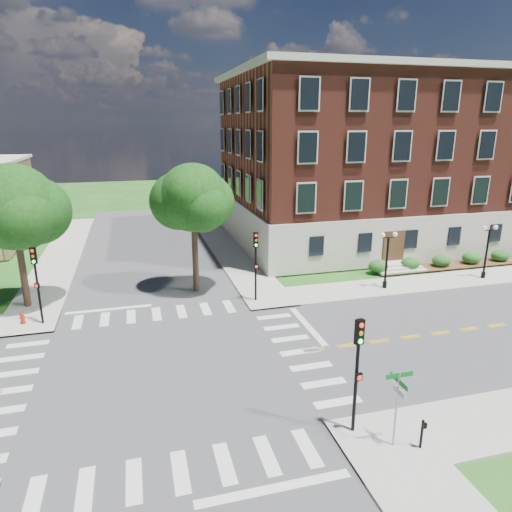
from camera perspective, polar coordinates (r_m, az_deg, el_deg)
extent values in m
plane|color=#194C15|center=(23.99, -11.30, -13.81)|extent=(160.00, 160.00, 0.00)
cube|color=#3D3D3F|center=(23.99, -11.31, -13.80)|extent=(90.00, 12.00, 0.01)
cube|color=#3D3D3F|center=(23.99, -11.31, -13.80)|extent=(12.00, 90.00, 0.01)
cube|color=#9E9B93|center=(39.08, 23.57, -2.74)|extent=(34.00, 3.50, 0.12)
cube|color=#9E9B93|center=(46.19, -3.84, 1.43)|extent=(3.50, 34.00, 0.12)
cube|color=#9E9B93|center=(45.89, -23.17, 0.02)|extent=(3.50, 34.00, 0.12)
cube|color=silver|center=(28.33, 6.44, -8.66)|extent=(0.40, 5.50, 0.00)
cube|color=#BAB6A4|center=(50.46, 14.81, 4.72)|extent=(30.00, 20.00, 4.20)
cube|color=maroon|center=(49.54, 15.49, 13.81)|extent=(29.55, 19.70, 11.80)
cube|color=#BAB6A4|center=(49.71, 16.06, 20.89)|extent=(30.60, 20.60, 0.50)
cube|color=#472D19|center=(40.15, 16.82, 1.06)|extent=(2.00, 0.10, 2.80)
cylinder|color=#302018|center=(33.70, -27.01, -2.44)|extent=(0.44, 0.44, 3.97)
sphere|color=#0F370F|center=(32.64, -28.08, 5.44)|extent=(5.47, 5.47, 5.47)
cylinder|color=#302018|center=(33.10, -7.58, -0.64)|extent=(0.44, 0.44, 4.43)
sphere|color=#0F370F|center=(32.07, -7.88, 7.24)|extent=(4.76, 4.76, 4.76)
cylinder|color=black|center=(18.82, 12.33, -15.85)|extent=(0.14, 0.14, 3.80)
cube|color=black|center=(17.67, 12.80, -9.23)|extent=(0.36, 0.29, 1.00)
cylinder|color=red|center=(17.43, 13.07, -8.43)|extent=(0.19, 0.09, 0.18)
cylinder|color=orange|center=(17.57, 13.00, -9.41)|extent=(0.19, 0.09, 0.18)
cylinder|color=#19E533|center=(17.71, 12.93, -10.37)|extent=(0.19, 0.09, 0.18)
cube|color=black|center=(18.37, 12.71, -14.54)|extent=(0.32, 0.19, 0.30)
cylinder|color=black|center=(31.04, -0.04, -2.26)|extent=(0.14, 0.14, 3.80)
cube|color=black|center=(30.36, -0.04, 2.04)|extent=(0.37, 0.30, 1.00)
cylinder|color=red|center=(30.16, 0.02, 2.58)|extent=(0.19, 0.10, 0.18)
cylinder|color=orange|center=(30.24, 0.02, 1.98)|extent=(0.19, 0.10, 0.18)
cylinder|color=#19E533|center=(30.32, 0.02, 1.37)|extent=(0.19, 0.10, 0.18)
cube|color=black|center=(30.69, 0.05, -1.30)|extent=(0.32, 0.19, 0.30)
cylinder|color=black|center=(30.46, -25.51, -4.30)|extent=(0.14, 0.14, 3.80)
cube|color=black|center=(29.77, -26.07, 0.04)|extent=(0.38, 0.33, 1.00)
cylinder|color=red|center=(29.56, -26.19, 0.59)|extent=(0.18, 0.12, 0.18)
cylinder|color=orange|center=(29.64, -26.11, -0.03)|extent=(0.18, 0.12, 0.18)
cylinder|color=#19E533|center=(29.73, -26.03, -0.64)|extent=(0.18, 0.12, 0.18)
cube|color=black|center=(30.10, -25.70, -3.34)|extent=(0.32, 0.23, 0.30)
cylinder|color=black|center=(35.23, 15.78, -3.44)|extent=(0.32, 0.32, 0.50)
cylinder|color=black|center=(34.72, 15.99, -0.88)|extent=(0.16, 0.16, 3.80)
cube|color=black|center=(34.22, 16.25, 2.24)|extent=(1.00, 0.06, 0.06)
sphere|color=white|center=(33.92, 15.55, 2.52)|extent=(0.36, 0.36, 0.36)
sphere|color=white|center=(34.43, 16.99, 2.61)|extent=(0.36, 0.36, 0.36)
cylinder|color=black|center=(40.28, 26.53, -2.10)|extent=(0.32, 0.32, 0.50)
cylinder|color=black|center=(39.83, 26.83, 0.15)|extent=(0.16, 0.16, 3.80)
cube|color=black|center=(39.39, 27.19, 2.88)|extent=(1.00, 0.06, 0.06)
sphere|color=white|center=(39.02, 26.68, 3.13)|extent=(0.36, 0.36, 0.36)
sphere|color=white|center=(39.69, 27.76, 3.18)|extent=(0.36, 0.36, 0.36)
cylinder|color=gray|center=(18.63, 17.12, -17.89)|extent=(0.07, 0.07, 3.10)
cube|color=#0D6D21|center=(17.87, 17.52, -14.02)|extent=(1.10, 0.03, 0.20)
cube|color=#0D6D21|center=(18.00, 17.45, -14.71)|extent=(0.03, 1.10, 0.20)
cube|color=silver|center=(18.25, 17.46, -15.89)|extent=(0.03, 0.75, 0.25)
cylinder|color=black|center=(19.35, 20.00, -20.18)|extent=(0.10, 0.10, 1.20)
cube|color=black|center=(19.02, 20.36, -19.27)|extent=(0.14, 0.08, 0.22)
cylinder|color=#AA200D|center=(31.55, -27.09, -7.43)|extent=(0.32, 0.32, 0.10)
cylinder|color=#AA200D|center=(31.46, -27.15, -7.01)|extent=(0.22, 0.22, 0.60)
sphere|color=#AA200D|center=(31.34, -27.22, -6.46)|extent=(0.24, 0.24, 0.24)
cylinder|color=#AA200D|center=(31.43, -27.17, -6.88)|extent=(0.35, 0.12, 0.12)
cylinder|color=#AA200D|center=(31.43, -27.17, -6.88)|extent=(0.12, 0.35, 0.12)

